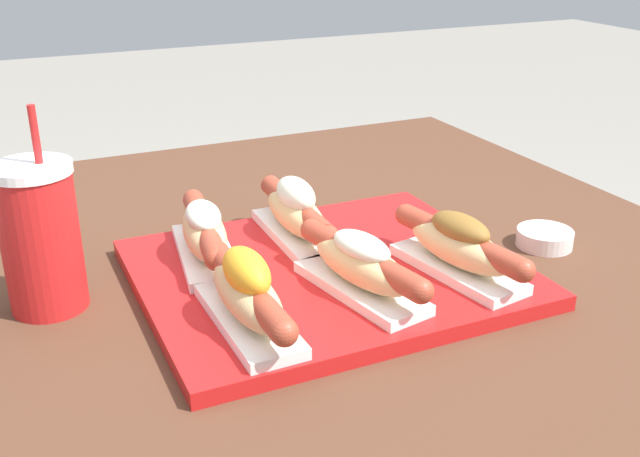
{
  "coord_description": "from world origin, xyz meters",
  "views": [
    {
      "loc": [
        -0.32,
        -0.8,
        1.15
      ],
      "look_at": [
        0.01,
        -0.07,
        0.81
      ],
      "focal_mm": 42.0,
      "sensor_mm": 36.0,
      "label": 1
    }
  ],
  "objects": [
    {
      "name": "serving_tray",
      "position": [
        0.01,
        -0.09,
        0.76
      ],
      "size": [
        0.43,
        0.35,
        0.02
      ],
      "color": "red",
      "rests_on": "patio_table"
    },
    {
      "name": "hot_dog_0",
      "position": [
        -0.12,
        -0.18,
        0.8
      ],
      "size": [
        0.06,
        0.21,
        0.08
      ],
      "color": "white",
      "rests_on": "serving_tray"
    },
    {
      "name": "hot_dog_1",
      "position": [
        0.02,
        -0.16,
        0.8
      ],
      "size": [
        0.09,
        0.21,
        0.07
      ],
      "color": "white",
      "rests_on": "serving_tray"
    },
    {
      "name": "hot_dog_2",
      "position": [
        0.14,
        -0.17,
        0.8
      ],
      "size": [
        0.09,
        0.21,
        0.07
      ],
      "color": "white",
      "rests_on": "serving_tray"
    },
    {
      "name": "hot_dog_3",
      "position": [
        -0.11,
        -0.01,
        0.8
      ],
      "size": [
        0.08,
        0.21,
        0.07
      ],
      "color": "white",
      "rests_on": "serving_tray"
    },
    {
      "name": "hot_dog_4",
      "position": [
        0.01,
        -0.0,
        0.8
      ],
      "size": [
        0.06,
        0.21,
        0.08
      ],
      "color": "white",
      "rests_on": "serving_tray"
    },
    {
      "name": "sauce_bowl",
      "position": [
        0.31,
        -0.12,
        0.76
      ],
      "size": [
        0.07,
        0.07,
        0.02
      ],
      "color": "silver",
      "rests_on": "patio_table"
    },
    {
      "name": "drink_cup",
      "position": [
        -0.29,
        -0.02,
        0.83
      ],
      "size": [
        0.08,
        0.08,
        0.22
      ],
      "color": "red",
      "rests_on": "patio_table"
    }
  ]
}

